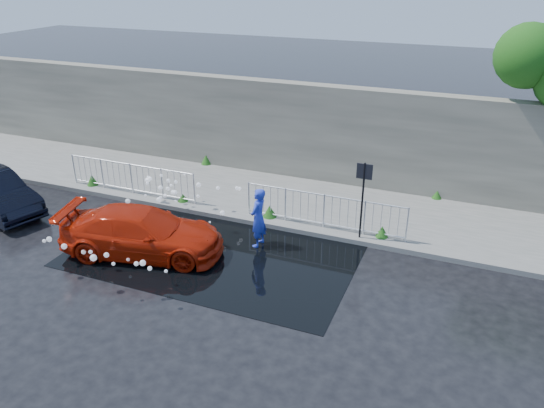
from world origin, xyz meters
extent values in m
plane|color=black|center=(0.00, 0.00, 0.00)|extent=(90.00, 90.00, 0.00)
cube|color=#5C5C58|center=(0.00, 5.00, 0.07)|extent=(30.00, 4.00, 0.15)
cube|color=#5C5C58|center=(0.00, 3.00, 0.08)|extent=(30.00, 0.25, 0.16)
cube|color=#565348|center=(0.00, 7.20, 1.90)|extent=(30.00, 0.60, 3.50)
cube|color=black|center=(0.50, 1.00, 0.01)|extent=(8.00, 5.00, 0.01)
cylinder|color=black|center=(4.20, 3.10, 1.25)|extent=(0.06, 0.06, 2.50)
cube|color=black|center=(4.20, 3.10, 2.25)|extent=(0.45, 0.04, 0.45)
sphere|color=#1A4711|center=(8.00, 7.40, 5.00)|extent=(1.98, 1.98, 1.98)
cylinder|color=silver|center=(-6.50, 3.35, 0.70)|extent=(0.05, 0.05, 1.10)
cylinder|color=silver|center=(-1.50, 3.35, 0.70)|extent=(0.05, 0.05, 1.10)
cylinder|color=silver|center=(-4.00, 3.35, 1.22)|extent=(5.00, 0.04, 0.04)
cylinder|color=silver|center=(-4.00, 3.35, 0.27)|extent=(5.00, 0.04, 0.04)
cylinder|color=silver|center=(0.50, 3.35, 0.70)|extent=(0.05, 0.05, 1.10)
cylinder|color=silver|center=(5.50, 3.35, 0.70)|extent=(0.05, 0.05, 1.10)
cylinder|color=silver|center=(3.00, 3.35, 1.22)|extent=(5.00, 0.04, 0.04)
cylinder|color=silver|center=(3.00, 3.35, 0.27)|extent=(5.00, 0.04, 0.04)
cone|color=#124613|center=(-5.80, 3.40, 0.35)|extent=(0.40, 0.40, 0.39)
cone|color=#124613|center=(-2.00, 3.40, 0.28)|extent=(0.36, 0.36, 0.27)
cone|color=#124613|center=(1.20, 3.40, 0.34)|extent=(0.44, 0.44, 0.39)
cone|color=#124613|center=(4.80, 3.40, 0.32)|extent=(0.38, 0.38, 0.35)
cone|color=#124613|center=(-3.00, 6.90, 0.34)|extent=(0.42, 0.42, 0.38)
cone|color=#124613|center=(6.00, 6.90, 0.29)|extent=(0.34, 0.34, 0.28)
sphere|color=white|center=(-2.65, 3.20, 1.07)|extent=(0.10, 0.10, 0.10)
sphere|color=white|center=(-1.19, 3.13, 0.98)|extent=(0.16, 0.16, 0.16)
sphere|color=white|center=(-1.95, 3.52, 1.11)|extent=(0.10, 0.10, 0.10)
sphere|color=white|center=(-1.78, 2.50, 0.88)|extent=(0.14, 0.14, 0.14)
sphere|color=white|center=(0.15, 3.40, 0.95)|extent=(0.13, 0.13, 0.13)
sphere|color=white|center=(-3.13, 3.12, 0.97)|extent=(0.09, 0.09, 0.09)
sphere|color=white|center=(-1.97, 3.00, 1.01)|extent=(0.12, 0.12, 0.12)
sphere|color=white|center=(-3.00, 1.37, 0.41)|extent=(0.06, 0.06, 0.06)
sphere|color=white|center=(-2.44, 1.06, 0.22)|extent=(0.07, 0.07, 0.07)
sphere|color=white|center=(-2.87, 2.68, 0.95)|extent=(0.11, 0.11, 0.11)
sphere|color=white|center=(-1.59, 1.02, 0.38)|extent=(0.07, 0.07, 0.07)
sphere|color=white|center=(-3.09, 1.86, 0.61)|extent=(0.16, 0.16, 0.16)
sphere|color=white|center=(-2.61, 2.17, 0.76)|extent=(0.09, 0.09, 0.09)
sphere|color=white|center=(0.15, 2.16, 0.65)|extent=(0.16, 0.16, 0.16)
sphere|color=white|center=(-2.05, 2.09, 0.74)|extent=(0.17, 0.17, 0.17)
sphere|color=white|center=(-1.69, 2.49, 0.89)|extent=(0.15, 0.15, 0.15)
sphere|color=white|center=(-1.50, 2.18, 0.75)|extent=(0.07, 0.07, 0.07)
sphere|color=white|center=(-3.05, 3.00, 0.94)|extent=(0.09, 0.09, 0.09)
sphere|color=white|center=(-3.04, 2.95, 0.93)|extent=(0.18, 0.18, 0.18)
sphere|color=white|center=(-2.03, 2.81, 0.96)|extent=(0.09, 0.09, 0.09)
sphere|color=white|center=(-1.95, 2.29, 0.82)|extent=(0.13, 0.13, 0.13)
sphere|color=white|center=(-2.91, 2.93, 1.01)|extent=(0.12, 0.12, 0.12)
sphere|color=white|center=(-1.99, 2.54, 0.95)|extent=(0.14, 0.14, 0.14)
sphere|color=white|center=(-0.53, 3.21, 0.94)|extent=(0.13, 0.13, 0.13)
sphere|color=white|center=(-2.01, 2.12, 0.81)|extent=(0.10, 0.10, 0.10)
sphere|color=white|center=(-2.31, 3.09, 0.97)|extent=(0.13, 0.13, 0.13)
sphere|color=white|center=(-1.61, 1.52, 0.56)|extent=(0.14, 0.14, 0.14)
sphere|color=white|center=(-2.28, 2.56, 0.93)|extent=(0.15, 0.15, 0.15)
sphere|color=white|center=(-2.94, 2.94, 1.01)|extent=(0.14, 0.14, 0.14)
sphere|color=white|center=(-0.24, 1.00, 0.27)|extent=(0.12, 0.12, 0.12)
sphere|color=white|center=(0.12, 3.27, 1.02)|extent=(0.12, 0.12, 0.12)
sphere|color=white|center=(-0.05, 1.72, 0.50)|extent=(0.06, 0.06, 0.06)
sphere|color=white|center=(-0.91, 2.58, 0.85)|extent=(0.11, 0.11, 0.11)
sphere|color=white|center=(-2.93, -1.21, 0.59)|extent=(0.16, 0.16, 0.16)
sphere|color=white|center=(-0.08, -1.62, 0.94)|extent=(0.15, 0.15, 0.15)
sphere|color=white|center=(-1.25, -0.72, 0.28)|extent=(0.09, 0.09, 0.09)
sphere|color=white|center=(0.33, -1.91, 1.05)|extent=(0.11, 0.11, 0.11)
sphere|color=white|center=(-2.85, -1.73, 1.09)|extent=(0.14, 0.14, 0.14)
sphere|color=white|center=(-1.37, -1.86, 0.93)|extent=(0.17, 0.17, 0.17)
sphere|color=white|center=(-2.18, -1.07, 0.50)|extent=(0.11, 0.11, 0.11)
sphere|color=white|center=(-2.45, -1.04, 0.42)|extent=(0.13, 0.13, 0.13)
sphere|color=white|center=(-1.86, -0.73, 0.22)|extent=(0.15, 0.15, 0.15)
sphere|color=white|center=(-1.72, -1.00, 0.47)|extent=(0.14, 0.14, 0.14)
sphere|color=white|center=(-3.15, -1.63, 0.92)|extent=(0.10, 0.10, 0.10)
sphere|color=white|center=(-0.68, -1.96, 0.97)|extent=(0.09, 0.09, 0.09)
sphere|color=white|center=(0.14, -1.01, 0.41)|extent=(0.09, 0.09, 0.09)
sphere|color=white|center=(-0.20, -1.72, 0.95)|extent=(0.12, 0.12, 0.12)
imported|color=#B11C07|center=(-1.35, 0.15, 0.66)|extent=(4.88, 2.86, 1.33)
imported|color=blue|center=(1.50, 1.80, 0.90)|extent=(0.47, 0.68, 1.79)
camera|label=1|loc=(7.00, -10.70, 7.65)|focal=35.00mm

